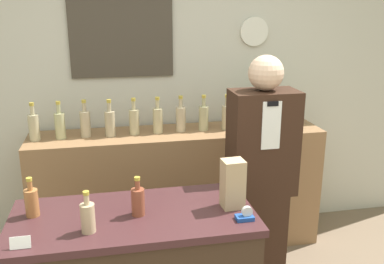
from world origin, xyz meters
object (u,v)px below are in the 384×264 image
object	(u,v)px
shopkeeper	(261,183)
paper_bag	(233,184)
tape_dispenser	(245,216)
potted_plant	(274,105)

from	to	relation	value
shopkeeper	paper_bag	xyz separation A→B (m)	(-0.33, -0.45, 0.22)
shopkeeper	paper_bag	distance (m)	0.60
paper_bag	tape_dispenser	distance (m)	0.19
paper_bag	shopkeeper	bearing A→B (deg)	53.60
paper_bag	tape_dispenser	bearing A→B (deg)	-81.04
shopkeeper	tape_dispenser	distance (m)	0.68
paper_bag	potted_plant	bearing A→B (deg)	59.62
shopkeeper	tape_dispenser	xyz separation A→B (m)	(-0.31, -0.60, 0.10)
shopkeeper	potted_plant	size ratio (longest dim) A/B	4.95
shopkeeper	potted_plant	world-z (taller)	shopkeeper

